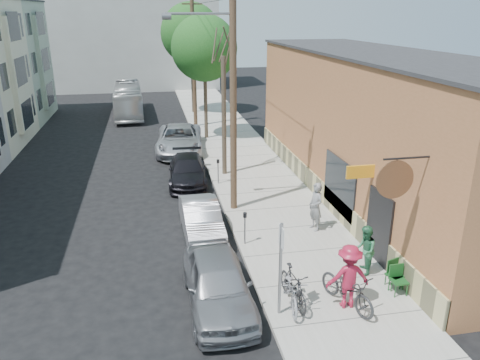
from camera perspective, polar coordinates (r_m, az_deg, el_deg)
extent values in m
plane|color=black|center=(16.37, -6.57, -10.42)|extent=(120.00, 120.00, 0.00)
cube|color=#AAA79D|center=(26.92, 0.49, 2.20)|extent=(4.50, 58.00, 0.15)
cube|color=#A3643C|center=(22.10, 15.94, 6.07)|extent=(5.00, 20.00, 6.50)
cube|color=#2B2B2D|center=(21.61, 16.78, 14.60)|extent=(5.20, 20.20, 0.12)
cube|color=tan|center=(21.89, 9.37, -0.96)|extent=(0.10, 20.00, 1.10)
cube|color=black|center=(16.56, 16.57, -5.72)|extent=(0.10, 1.60, 2.60)
cube|color=black|center=(19.35, 12.03, -0.61)|extent=(0.08, 3.00, 2.20)
cylinder|color=brown|center=(13.40, 18.35, 0.03)|extent=(1.10, 0.06, 1.10)
cube|color=orange|center=(16.36, 14.46, 0.98)|extent=(1.00, 0.08, 0.45)
cube|color=beige|center=(33.42, -26.00, 11.47)|extent=(1.10, 3.20, 7.00)
cube|color=#9EAE94|center=(41.82, -27.09, 12.60)|extent=(6.00, 8.00, 9.00)
cube|color=#9EAE94|center=(41.18, -23.34, 13.06)|extent=(1.10, 3.20, 7.00)
cube|color=#B4B3AE|center=(56.20, -12.72, 17.06)|extent=(18.00, 8.00, 12.00)
cube|color=slate|center=(13.08, 4.94, -10.84)|extent=(0.07, 0.07, 2.80)
cube|color=silver|center=(12.60, 5.07, -6.92)|extent=(0.02, 0.45, 0.60)
cylinder|color=slate|center=(17.17, 0.60, -6.11)|extent=(0.06, 0.06, 1.10)
cylinder|color=black|center=(16.92, 0.61, -4.28)|extent=(0.14, 0.14, 0.18)
cylinder|color=slate|center=(23.19, -2.67, 0.88)|extent=(0.06, 0.06, 1.10)
cylinder|color=black|center=(23.00, -2.69, 2.30)|extent=(0.14, 0.14, 0.18)
cylinder|color=#503A28|center=(19.06, -0.83, 10.57)|extent=(0.28, 0.28, 10.00)
cylinder|color=slate|center=(18.54, -8.95, 19.09)|extent=(0.35, 0.24, 0.24)
cylinder|color=#503A28|center=(34.83, -5.68, 14.65)|extent=(0.28, 0.28, 10.00)
cube|color=#503A28|center=(34.70, -5.89, 20.58)|extent=(1.40, 0.10, 0.10)
cylinder|color=#44392C|center=(24.00, -1.97, 7.67)|extent=(0.24, 0.24, 6.04)
cylinder|color=#44392C|center=(31.54, -4.23, 10.09)|extent=(0.24, 0.24, 5.55)
sphere|color=#225B1F|center=(31.17, -4.38, 15.75)|extent=(4.25, 4.25, 4.25)
cylinder|color=#44392C|center=(40.26, -5.83, 12.51)|extent=(0.24, 0.24, 6.07)
sphere|color=#225B1F|center=(39.98, -6.00, 17.37)|extent=(4.90, 4.90, 4.90)
imported|color=gray|center=(18.33, 9.21, -3.23)|extent=(0.61, 0.79, 1.93)
imported|color=#2F754D|center=(15.69, 14.97, -8.31)|extent=(0.89, 0.99, 1.67)
imported|color=maroon|center=(13.91, 13.09, -11.37)|extent=(1.29, 0.79, 1.94)
imported|color=black|center=(14.13, 12.95, -12.81)|extent=(1.41, 2.24, 1.11)
imported|color=black|center=(13.98, 6.50, -12.73)|extent=(0.72, 1.92, 1.12)
imported|color=gray|center=(13.89, 6.32, -13.18)|extent=(0.95, 2.04, 1.03)
imported|color=gray|center=(13.94, -2.71, -12.44)|extent=(1.87, 4.54, 1.54)
imported|color=#AAAAB2|center=(18.18, -4.75, -4.79)|extent=(1.50, 4.06, 1.33)
imported|color=black|center=(23.78, -6.40, 1.16)|extent=(2.18, 4.66, 1.32)
imported|color=#B2B4BB|center=(29.18, -7.39, 4.94)|extent=(3.24, 6.07, 1.62)
imported|color=silver|center=(40.87, -13.50, 9.50)|extent=(2.51, 9.39, 2.59)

